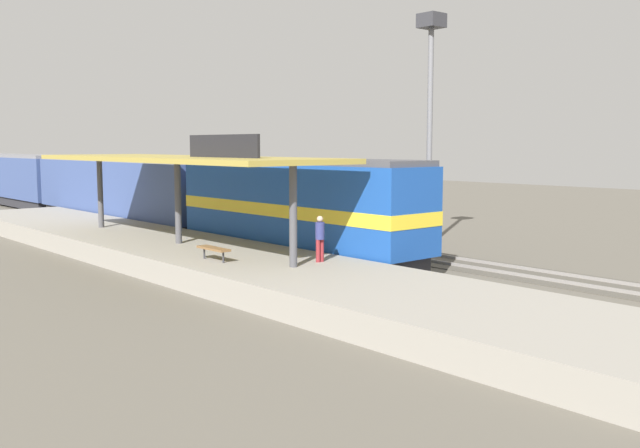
{
  "coord_description": "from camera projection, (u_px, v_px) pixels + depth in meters",
  "views": [
    {
      "loc": [
        -20.09,
        -27.19,
        5.19
      ],
      "look_at": [
        -1.38,
        -5.74,
        2.0
      ],
      "focal_mm": 39.63,
      "sensor_mm": 36.0,
      "label": 1
    }
  ],
  "objects": [
    {
      "name": "locomotive",
      "position": [
        297.0,
        207.0,
        31.89
      ],
      "size": [
        2.93,
        14.43,
        4.44
      ],
      "color": "#28282D",
      "rests_on": "track_near"
    },
    {
      "name": "track_far",
      "position": [
        334.0,
        244.0,
        37.07
      ],
      "size": [
        3.2,
        110.0,
        0.16
      ],
      "color": "#4E4941",
      "rests_on": "ground"
    },
    {
      "name": "passenger_carriage_front",
      "position": [
        120.0,
        190.0,
        45.38
      ],
      "size": [
        2.9,
        20.0,
        4.24
      ],
      "color": "#28282D",
      "rests_on": "track_near"
    },
    {
      "name": "person_waiting",
      "position": [
        320.0,
        236.0,
        25.93
      ],
      "size": [
        0.34,
        0.34,
        1.71
      ],
      "color": "maroon",
      "rests_on": "platform"
    },
    {
      "name": "track_near",
      "position": [
        263.0,
        252.0,
        34.06
      ],
      "size": [
        3.2,
        110.0,
        0.16
      ],
      "color": "#4E4941",
      "rests_on": "ground"
    },
    {
      "name": "platform",
      "position": [
        179.0,
        253.0,
        31.01
      ],
      "size": [
        6.0,
        44.0,
        0.9
      ],
      "primitive_type": "cube",
      "color": "gray",
      "rests_on": "ground"
    },
    {
      "name": "station_canopy",
      "position": [
        178.0,
        160.0,
        30.49
      ],
      "size": [
        5.2,
        18.0,
        4.7
      ],
      "color": "#47474C",
      "rests_on": "platform"
    },
    {
      "name": "passenger_carriage_rear",
      "position": [
        13.0,
        178.0,
        60.96
      ],
      "size": [
        2.9,
        20.0,
        4.24
      ],
      "color": "#28282D",
      "rests_on": "track_near"
    },
    {
      "name": "platform_bench",
      "position": [
        214.0,
        249.0,
        26.25
      ],
      "size": [
        0.44,
        1.7,
        0.5
      ],
      "color": "#333338",
      "rests_on": "platform"
    },
    {
      "name": "light_mast",
      "position": [
        430.0,
        81.0,
        35.47
      ],
      "size": [
        1.1,
        1.1,
        11.7
      ],
      "color": "slate",
      "rests_on": "ground"
    },
    {
      "name": "ground_plane",
      "position": [
        296.0,
        249.0,
        35.37
      ],
      "size": [
        120.0,
        120.0,
        0.0
      ],
      "primitive_type": "plane",
      "color": "#5B564C"
    }
  ]
}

